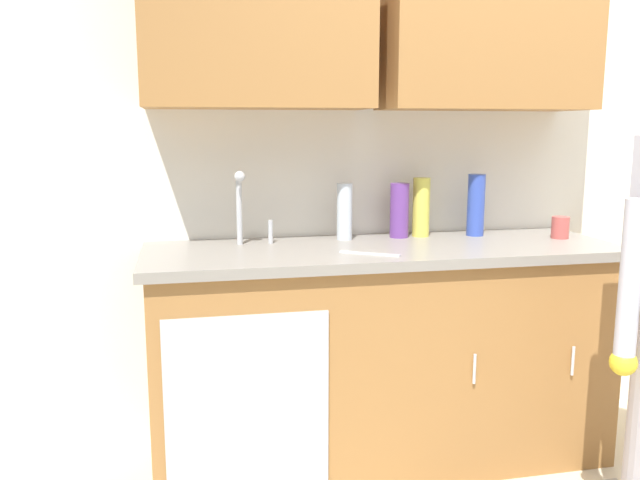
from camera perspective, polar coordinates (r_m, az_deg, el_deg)
kitchen_wall_with_uppers at (r=3.08m, az=11.53°, el=10.64°), size 4.80×0.44×2.70m
counter_cabinet at (r=2.83m, az=5.34°, el=-10.33°), size 1.90×0.62×0.90m
countertop at (r=2.70m, az=5.55°, el=-0.91°), size 1.96×0.66×0.04m
sink at (r=2.60m, az=-5.95°, el=-1.22°), size 0.50×0.36×0.35m
bottle_water_tall at (r=3.01m, az=13.59°, el=3.02°), size 0.08×0.08×0.28m
bottle_cleaner_spray at (r=2.94m, az=8.91°, el=2.87°), size 0.08×0.08×0.26m
bottle_soap at (r=2.82m, az=2.18°, el=2.53°), size 0.07×0.07×0.25m
bottle_dish_liquid at (r=2.90m, az=7.02°, el=2.61°), size 0.08×0.08×0.24m
cup_by_sink at (r=3.05m, az=20.43°, el=1.04°), size 0.08×0.08×0.10m
knife_on_counter at (r=2.51m, az=4.40°, el=-1.21°), size 0.22×0.15×0.01m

